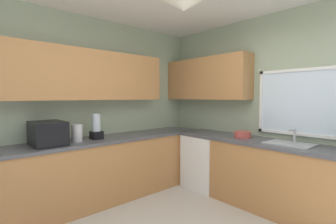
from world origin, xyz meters
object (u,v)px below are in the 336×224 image
Objects in this scene: bowl at (243,135)px; blender_appliance at (96,128)px; sink_assembly at (290,143)px; kettle at (77,133)px; microwave at (48,133)px; dishwasher at (206,161)px.

bowl is 2.09m from blender_appliance.
blender_appliance reaches higher than sink_assembly.
blender_appliance is (-1.31, -1.63, 0.12)m from bowl.
blender_appliance reaches higher than kettle.
microwave is at bearing -120.09° from bowl.
microwave is 0.35m from kettle.
microwave is (-0.66, -2.23, 0.62)m from dishwasher.
dishwasher is at bearing 67.56° from blender_appliance.
bowl is (1.31, 2.26, -0.10)m from microwave.
blender_appliance reaches higher than microwave.
dishwasher is 1.84m from blender_appliance.
dishwasher is 1.79× the size of microwave.
sink_assembly is (1.96, 2.27, -0.13)m from microwave.
microwave is at bearing -93.27° from kettle.
sink_assembly is 2.18× the size of bowl.
bowl reaches higher than dishwasher.
sink_assembly is 2.56m from blender_appliance.
microwave is 0.63m from blender_appliance.
sink_assembly is at bearing 49.17° from microwave.
kettle is 0.97× the size of bowl.
blender_appliance is (0.00, 0.63, 0.02)m from microwave.
bowl is (-0.65, -0.01, 0.03)m from sink_assembly.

